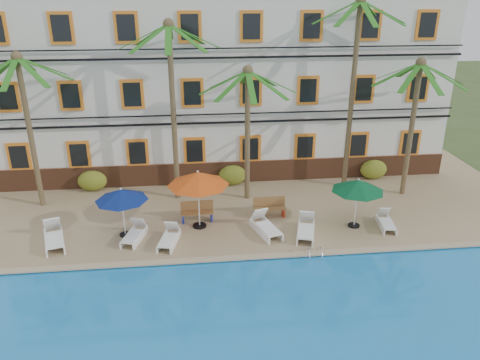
{
  "coord_description": "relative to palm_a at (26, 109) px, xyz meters",
  "views": [
    {
      "loc": [
        -1.63,
        -16.78,
        10.27
      ],
      "look_at": [
        0.51,
        3.0,
        2.0
      ],
      "focal_mm": 35.0,
      "sensor_mm": 36.0,
      "label": 1
    }
  ],
  "objects": [
    {
      "name": "lounger_f",
      "position": [
        15.99,
        -4.05,
        -4.57
      ],
      "size": [
        0.81,
        1.7,
        0.77
      ],
      "color": "white",
      "rests_on": "pool_deck"
    },
    {
      "name": "umbrella_red",
      "position": [
        7.67,
        -3.13,
        -2.5
      ],
      "size": [
        2.72,
        2.72,
        2.72
      ],
      "color": "black",
      "rests_on": "pool_deck"
    },
    {
      "name": "lounger_b",
      "position": [
        4.87,
        -3.99,
        -4.55
      ],
      "size": [
        1.05,
        1.83,
        0.82
      ],
      "color": "white",
      "rests_on": "pool_deck"
    },
    {
      "name": "pool_deck",
      "position": [
        9.1,
        -0.08,
        -4.94
      ],
      "size": [
        30.0,
        12.0,
        0.25
      ],
      "primitive_type": "cube",
      "color": "tan",
      "rests_on": "ground"
    },
    {
      "name": "bench_right",
      "position": [
        10.96,
        -2.42,
        -4.35
      ],
      "size": [
        1.51,
        0.51,
        0.93
      ],
      "color": "olive",
      "rests_on": "pool_deck"
    },
    {
      "name": "umbrella_green",
      "position": [
        14.59,
        -3.84,
        -2.83
      ],
      "size": [
        2.33,
        2.33,
        2.33
      ],
      "color": "black",
      "rests_on": "pool_deck"
    },
    {
      "name": "palm_a",
      "position": [
        0.0,
        0.0,
        0.0
      ],
      "size": [
        4.54,
        4.54,
        7.41
      ],
      "color": "brown",
      "rests_on": "pool_deck"
    },
    {
      "name": "pool_coping",
      "position": [
        9.1,
        -5.98,
        -4.79
      ],
      "size": [
        30.0,
        0.35,
        0.06
      ],
      "primitive_type": "cube",
      "color": "tan",
      "rests_on": "pool_deck"
    },
    {
      "name": "pool_ladder",
      "position": [
        12.17,
        -6.08,
        -4.82
      ],
      "size": [
        0.54,
        0.74,
        0.74
      ],
      "color": "silver",
      "rests_on": "ground"
    },
    {
      "name": "lounger_d",
      "position": [
        10.53,
        -3.98,
        -4.51
      ],
      "size": [
        1.27,
        2.12,
        0.94
      ],
      "color": "white",
      "rests_on": "pool_deck"
    },
    {
      "name": "umbrella_blue",
      "position": [
        4.44,
        -3.57,
        -2.9
      ],
      "size": [
        2.24,
        2.24,
        2.25
      ],
      "color": "black",
      "rests_on": "pool_deck"
    },
    {
      "name": "palm_e",
      "position": [
        18.3,
        -0.61,
        -0.27
      ],
      "size": [
        4.54,
        4.54,
        6.96
      ],
      "color": "brown",
      "rests_on": "pool_deck"
    },
    {
      "name": "bench_left",
      "position": [
        7.58,
        -2.51,
        -4.35
      ],
      "size": [
        1.52,
        0.53,
        0.93
      ],
      "color": "olive",
      "rests_on": "pool_deck"
    },
    {
      "name": "lounger_c",
      "position": [
        6.36,
        -4.48,
        -4.55
      ],
      "size": [
        0.99,
        1.83,
        0.82
      ],
      "color": "white",
      "rests_on": "pool_deck"
    },
    {
      "name": "hotel_building",
      "position": [
        9.1,
        4.91,
        0.31
      ],
      "size": [
        25.4,
        6.44,
        10.22
      ],
      "color": "silver",
      "rests_on": "pool_deck"
    },
    {
      "name": "shrub_mid",
      "position": [
        9.59,
        1.52,
        -4.27
      ],
      "size": [
        1.5,
        0.9,
        1.1
      ],
      "primitive_type": "ellipsoid",
      "color": "#1F5718",
      "rests_on": "pool_deck"
    },
    {
      "name": "palm_b",
      "position": [
        6.65,
        0.17,
        0.75
      ],
      "size": [
        4.54,
        4.54,
        8.72
      ],
      "color": "brown",
      "rests_on": "pool_deck"
    },
    {
      "name": "palm_d",
      "position": [
        15.6,
        0.77,
        1.29
      ],
      "size": [
        4.54,
        4.54,
        9.68
      ],
      "color": "brown",
      "rests_on": "pool_deck"
    },
    {
      "name": "lounger_a",
      "position": [
        1.57,
        -4.0,
        -4.5
      ],
      "size": [
        1.31,
        2.2,
        0.98
      ],
      "color": "white",
      "rests_on": "pool_deck"
    },
    {
      "name": "shrub_left",
      "position": [
        2.18,
        1.52,
        -4.27
      ],
      "size": [
        1.5,
        0.9,
        1.1
      ],
      "primitive_type": "ellipsoid",
      "color": "#1F5718",
      "rests_on": "pool_deck"
    },
    {
      "name": "ground",
      "position": [
        9.1,
        -5.08,
        -5.07
      ],
      "size": [
        100.0,
        100.0,
        0.0
      ],
      "primitive_type": "plane",
      "color": "#384C23",
      "rests_on": "ground"
    },
    {
      "name": "palm_c",
      "position": [
        10.17,
        -0.27,
        -0.43
      ],
      "size": [
        4.54,
        4.54,
        6.69
      ],
      "color": "brown",
      "rests_on": "pool_deck"
    },
    {
      "name": "lounger_e",
      "position": [
        12.24,
        -4.39,
        -4.51
      ],
      "size": [
        1.23,
        2.1,
        0.94
      ],
      "color": "white",
      "rests_on": "pool_deck"
    },
    {
      "name": "shrub_right",
      "position": [
        17.51,
        1.52,
        -4.27
      ],
      "size": [
        1.5,
        0.9,
        1.1
      ],
      "primitive_type": "ellipsoid",
      "color": "#1F5718",
      "rests_on": "pool_deck"
    }
  ]
}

